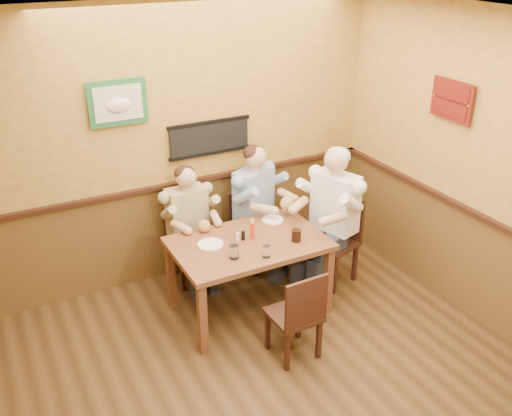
{
  "coord_description": "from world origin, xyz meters",
  "views": [
    {
      "loc": [
        -1.42,
        -2.59,
        3.3
      ],
      "look_at": [
        0.68,
        1.45,
        1.1
      ],
      "focal_mm": 40.0,
      "sensor_mm": 36.0,
      "label": 1
    }
  ],
  "objects_px": {
    "dining_table": "(249,250)",
    "diner_blue_polo": "(254,214)",
    "chair_back_right": "(254,230)",
    "cola_tumbler": "(296,235)",
    "water_glass_mid": "(266,251)",
    "diner_tan_shirt": "(188,231)",
    "salt_shaker": "(238,237)",
    "chair_back_left": "(189,246)",
    "pepper_shaker": "(243,236)",
    "diner_white_elder": "(334,224)",
    "chair_near_side": "(294,313)",
    "chair_right_end": "(333,241)",
    "hot_sauce_bottle": "(252,230)",
    "water_glass_left": "(234,252)"
  },
  "relations": [
    {
      "from": "dining_table",
      "to": "diner_blue_polo",
      "type": "distance_m",
      "value": 0.81
    },
    {
      "from": "chair_back_right",
      "to": "cola_tumbler",
      "type": "xyz_separation_m",
      "value": [
        -0.02,
        -0.89,
        0.37
      ]
    },
    {
      "from": "diner_blue_polo",
      "to": "water_glass_mid",
      "type": "bearing_deg",
      "value": -135.5
    },
    {
      "from": "diner_tan_shirt",
      "to": "salt_shaker",
      "type": "xyz_separation_m",
      "value": [
        0.22,
        -0.7,
        0.22
      ]
    },
    {
      "from": "chair_back_left",
      "to": "pepper_shaker",
      "type": "height_order",
      "value": "pepper_shaker"
    },
    {
      "from": "dining_table",
      "to": "pepper_shaker",
      "type": "xyz_separation_m",
      "value": [
        -0.03,
        0.05,
        0.14
      ]
    },
    {
      "from": "chair_back_left",
      "to": "diner_white_elder",
      "type": "relative_size",
      "value": 0.61
    },
    {
      "from": "water_glass_mid",
      "to": "salt_shaker",
      "type": "bearing_deg",
      "value": 104.21
    },
    {
      "from": "pepper_shaker",
      "to": "diner_blue_polo",
      "type": "bearing_deg",
      "value": 55.63
    },
    {
      "from": "chair_back_left",
      "to": "diner_tan_shirt",
      "type": "xyz_separation_m",
      "value": [
        0.0,
        0.0,
        0.17
      ]
    },
    {
      "from": "chair_near_side",
      "to": "water_glass_mid",
      "type": "xyz_separation_m",
      "value": [
        -0.03,
        0.43,
        0.38
      ]
    },
    {
      "from": "chair_back_right",
      "to": "water_glass_mid",
      "type": "relative_size",
      "value": 8.02
    },
    {
      "from": "diner_blue_polo",
      "to": "pepper_shaker",
      "type": "height_order",
      "value": "diner_blue_polo"
    },
    {
      "from": "water_glass_mid",
      "to": "chair_right_end",
      "type": "bearing_deg",
      "value": 21.24
    },
    {
      "from": "diner_tan_shirt",
      "to": "cola_tumbler",
      "type": "bearing_deg",
      "value": -56.93
    },
    {
      "from": "water_glass_mid",
      "to": "salt_shaker",
      "type": "height_order",
      "value": "water_glass_mid"
    },
    {
      "from": "diner_blue_polo",
      "to": "chair_back_right",
      "type": "bearing_deg",
      "value": 0.0
    },
    {
      "from": "cola_tumbler",
      "to": "pepper_shaker",
      "type": "relative_size",
      "value": 1.3
    },
    {
      "from": "hot_sauce_bottle",
      "to": "diner_white_elder",
      "type": "bearing_deg",
      "value": 1.52
    },
    {
      "from": "chair_right_end",
      "to": "diner_tan_shirt",
      "type": "height_order",
      "value": "diner_tan_shirt"
    },
    {
      "from": "chair_back_right",
      "to": "diner_white_elder",
      "type": "xyz_separation_m",
      "value": [
        0.58,
        -0.63,
        0.23
      ]
    },
    {
      "from": "dining_table",
      "to": "diner_tan_shirt",
      "type": "height_order",
      "value": "diner_tan_shirt"
    },
    {
      "from": "dining_table",
      "to": "cola_tumbler",
      "type": "distance_m",
      "value": 0.46
    },
    {
      "from": "water_glass_mid",
      "to": "pepper_shaker",
      "type": "distance_m",
      "value": 0.37
    },
    {
      "from": "chair_near_side",
      "to": "pepper_shaker",
      "type": "distance_m",
      "value": 0.89
    },
    {
      "from": "salt_shaker",
      "to": "diner_tan_shirt",
      "type": "bearing_deg",
      "value": 107.71
    },
    {
      "from": "dining_table",
      "to": "hot_sauce_bottle",
      "type": "xyz_separation_m",
      "value": [
        0.06,
        0.04,
        0.18
      ]
    },
    {
      "from": "diner_blue_polo",
      "to": "hot_sauce_bottle",
      "type": "relative_size",
      "value": 6.99
    },
    {
      "from": "diner_tan_shirt",
      "to": "pepper_shaker",
      "type": "bearing_deg",
      "value": -71.95
    },
    {
      "from": "chair_right_end",
      "to": "diner_white_elder",
      "type": "bearing_deg",
      "value": 0.0
    },
    {
      "from": "chair_right_end",
      "to": "cola_tumbler",
      "type": "xyz_separation_m",
      "value": [
        -0.6,
        -0.26,
        0.34
      ]
    },
    {
      "from": "chair_back_left",
      "to": "chair_back_right",
      "type": "xyz_separation_m",
      "value": [
        0.72,
        -0.06,
        0.03
      ]
    },
    {
      "from": "chair_near_side",
      "to": "diner_white_elder",
      "type": "xyz_separation_m",
      "value": [
        0.95,
        0.82,
        0.24
      ]
    },
    {
      "from": "chair_right_end",
      "to": "water_glass_mid",
      "type": "xyz_separation_m",
      "value": [
        -0.98,
        -0.38,
        0.34
      ]
    },
    {
      "from": "water_glass_left",
      "to": "salt_shaker",
      "type": "relative_size",
      "value": 1.5
    },
    {
      "from": "chair_back_right",
      "to": "diner_white_elder",
      "type": "bearing_deg",
      "value": -71.5
    },
    {
      "from": "dining_table",
      "to": "hot_sauce_bottle",
      "type": "relative_size",
      "value": 7.82
    },
    {
      "from": "dining_table",
      "to": "chair_back_right",
      "type": "relative_size",
      "value": 1.6
    },
    {
      "from": "cola_tumbler",
      "to": "chair_right_end",
      "type": "bearing_deg",
      "value": 23.14
    },
    {
      "from": "water_glass_mid",
      "to": "chair_near_side",
      "type": "bearing_deg",
      "value": -85.96
    },
    {
      "from": "chair_back_right",
      "to": "water_glass_left",
      "type": "distance_m",
      "value": 1.18
    },
    {
      "from": "chair_back_left",
      "to": "chair_back_right",
      "type": "relative_size",
      "value": 0.92
    },
    {
      "from": "chair_near_side",
      "to": "cola_tumbler",
      "type": "bearing_deg",
      "value": -123.63
    },
    {
      "from": "chair_back_left",
      "to": "hot_sauce_bottle",
      "type": "relative_size",
      "value": 4.5
    },
    {
      "from": "chair_back_left",
      "to": "chair_near_side",
      "type": "height_order",
      "value": "chair_near_side"
    },
    {
      "from": "pepper_shaker",
      "to": "cola_tumbler",
      "type": "bearing_deg",
      "value": -29.91
    },
    {
      "from": "chair_back_left",
      "to": "chair_back_right",
      "type": "distance_m",
      "value": 0.72
    },
    {
      "from": "water_glass_left",
      "to": "hot_sauce_bottle",
      "type": "xyz_separation_m",
      "value": [
        0.31,
        0.25,
        0.03
      ]
    },
    {
      "from": "chair_back_right",
      "to": "chair_back_left",
      "type": "bearing_deg",
      "value": 151.1
    },
    {
      "from": "chair_back_left",
      "to": "water_glass_mid",
      "type": "bearing_deg",
      "value": -76.73
    }
  ]
}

